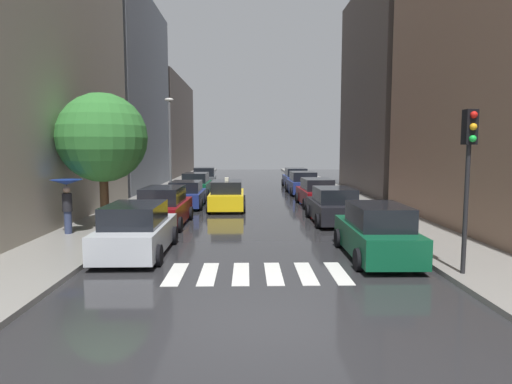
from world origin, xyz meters
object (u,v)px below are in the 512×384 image
Objects in this scene: parked_car_right_third at (316,193)px; parked_car_right_fifth at (295,178)px; parked_car_left_fifth at (205,179)px; taxi_midroad at (227,196)px; parked_car_left_nearest at (136,231)px; traffic_light_right_corner at (469,155)px; pedestrian_foreground at (67,193)px; parked_car_right_fourth at (302,184)px; parked_car_left_third at (187,195)px; parked_car_left_second at (164,208)px; street_tree_left at (102,138)px; parked_car_left_fourth at (196,185)px; parked_car_right_nearest at (377,233)px; parked_car_right_second at (333,206)px; lamp_post_left at (170,139)px.

parked_car_right_fifth is at bearing -2.06° from parked_car_right_third.
parked_car_left_fifth is 0.96× the size of taxi_midroad.
traffic_light_right_corner is (9.32, -2.85, 2.50)m from parked_car_left_nearest.
parked_car_left_nearest is at bearing 134.68° from pedestrian_foreground.
taxi_midroad is (-5.24, -7.95, -0.02)m from parked_car_right_fourth.
parked_car_right_fourth is (7.62, 7.00, 0.06)m from parked_car_left_third.
parked_car_left_second is 12.64m from traffic_light_right_corner.
parked_car_left_third is 0.73× the size of street_tree_left.
parked_car_left_nearest is 16.97m from parked_car_left_fourth.
parked_car_left_third is 0.96× the size of parked_car_left_fifth.
parked_car_left_nearest is 1.00× the size of parked_car_right_nearest.
street_tree_left is at bearing 142.56° from parked_car_right_fourth.
parked_car_left_second is 7.69m from parked_car_right_second.
parked_car_right_fifth reaches higher than parked_car_right_second.
parked_car_left_third is 14.51m from parked_car_right_fifth.
street_tree_left is (-10.13, -13.90, 3.08)m from parked_car_right_fourth.
street_tree_left is (-2.42, 4.38, 3.08)m from parked_car_left_nearest.
parked_car_left_fifth is at bearing 76.46° from lamp_post_left.
parked_car_right_fifth is at bearing 62.04° from street_tree_left.
taxi_midroad is at bearing 48.56° from parked_car_right_second.
lamp_post_left is (-9.34, 16.82, 3.20)m from parked_car_right_nearest.
parked_car_right_nearest is 1.02× the size of parked_car_right_second.
traffic_light_right_corner reaches higher than parked_car_left_third.
parked_car_right_third is at bearing -33.66° from parked_car_left_nearest.
parked_car_left_second is 10.11m from parked_car_right_third.
parked_car_left_fifth is 13.79m from parked_car_right_third.
parked_car_right_nearest is at bearing -147.31° from parked_car_left_third.
taxi_midroad is at bearing 145.22° from parked_car_right_fourth.
parked_car_left_fourth is (0.07, 11.75, -0.03)m from parked_car_left_second.
parked_car_right_third is (0.12, 5.78, 0.00)m from parked_car_right_second.
street_tree_left is (-10.19, -19.20, 3.07)m from parked_car_right_fifth.
parked_car_left_fourth is 7.08m from taxi_midroad.
lamp_post_left is at bearing -102.26° from pedestrian_foreground.
parked_car_right_fourth is at bearing -124.83° from parked_car_left_fifth.
parked_car_left_third is 0.91× the size of parked_car_right_fourth.
parked_car_right_fifth is 2.27× the size of pedestrian_foreground.
parked_car_left_fifth is 0.99× the size of traffic_light_right_corner.
traffic_light_right_corner is at bearing -175.32° from parked_car_right_third.
parked_car_right_fifth is at bearing -2.09° from parked_car_right_fourth.
parked_car_left_second is 1.11× the size of parked_car_left_fifth.
lamp_post_left is (-1.67, -0.77, 3.22)m from parked_car_left_fourth.
parked_car_left_fifth is (0.07, 17.89, 0.01)m from parked_car_left_second.
parked_car_right_nearest is at bearing -94.90° from parked_car_left_nearest.
lamp_post_left reaches higher than parked_car_left_second.
parked_car_right_nearest is at bearing 157.47° from pedestrian_foreground.
pedestrian_foreground is at bearing -97.07° from lamp_post_left.
taxi_midroad is at bearing 102.72° from parked_car_right_third.
street_tree_left is at bearing 124.12° from parked_car_right_third.
parked_car_left_third is 0.95× the size of traffic_light_right_corner.
traffic_light_right_corner reaches higher than parked_car_right_fourth.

